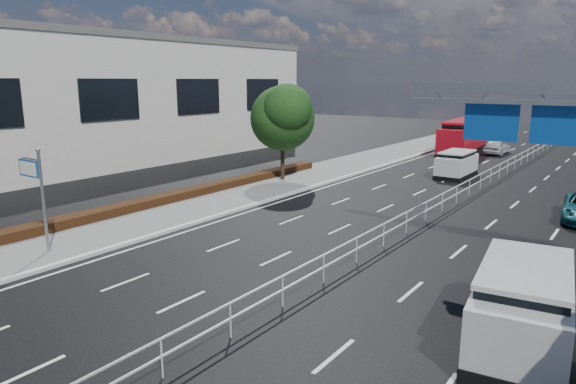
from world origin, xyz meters
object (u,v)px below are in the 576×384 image
Objects in this scene: white_minivan at (457,164)px; near_car_silver at (497,147)px; near_car_dark at (494,129)px; toilet_sign at (35,182)px; silver_minivan at (523,306)px; red_bus at (463,136)px.

near_car_silver is at bearing 92.92° from white_minivan.
near_car_silver is 18.20m from near_car_dark.
white_minivan reaches higher than near_car_dark.
white_minivan reaches higher than near_car_silver.
toilet_sign is 0.78× the size of silver_minivan.
near_car_dark reaches higher than near_car_silver.
toilet_sign reaches higher than near_car_dark.
red_bus is at bearing 96.01° from near_car_dark.
white_minivan is 0.41× the size of red_bus.
white_minivan is at bearing 100.11° from near_car_dark.
toilet_sign is 39.86m from red_bus.
silver_minivan is at bearing -75.04° from red_bus.
near_car_dark is 56.70m from silver_minivan.
red_bus reaches higher than near_car_silver.
toilet_sign is 0.88× the size of near_car_dark.
white_minivan is 0.78× the size of silver_minivan.
near_car_dark is at bearing 99.91° from white_minivan.
toilet_sign is at bearing 81.69° from near_car_silver.
white_minivan is 24.92m from silver_minivan.
near_car_dark is (-1.79, 18.66, -0.84)m from red_bus.
toilet_sign is 0.40× the size of red_bus.
red_bus reaches higher than silver_minivan.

